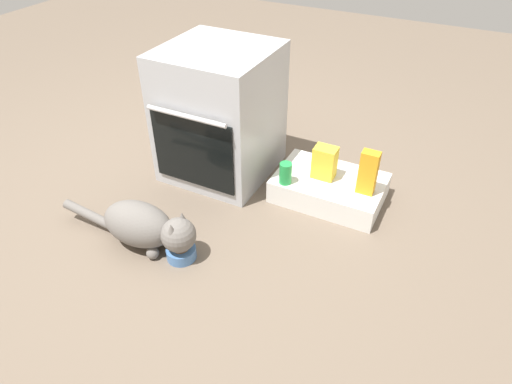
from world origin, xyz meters
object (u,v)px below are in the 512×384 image
at_px(food_bowl, 181,252).
at_px(snack_bag, 325,163).
at_px(juice_carton, 368,173).
at_px(cat, 145,226).
at_px(pantry_cabinet, 329,188).
at_px(oven, 220,114).
at_px(soda_can, 286,173).

relative_size(food_bowl, snack_bag, 0.79).
xyz_separation_m(juice_carton, snack_bag, (-0.24, 0.03, -0.03)).
bearing_deg(juice_carton, cat, -139.60).
height_order(cat, juice_carton, juice_carton).
relative_size(cat, juice_carton, 3.24).
relative_size(pantry_cabinet, juice_carton, 2.43).
height_order(juice_carton, snack_bag, juice_carton).
bearing_deg(snack_bag, juice_carton, -7.79).
bearing_deg(oven, soda_can, -16.21).
xyz_separation_m(food_bowl, juice_carton, (0.67, 0.72, 0.22)).
bearing_deg(food_bowl, oven, 105.36).
bearing_deg(soda_can, food_bowl, -113.34).
height_order(pantry_cabinet, juice_carton, juice_carton).
xyz_separation_m(pantry_cabinet, juice_carton, (0.20, -0.04, 0.19)).
distance_m(cat, soda_can, 0.77).
xyz_separation_m(oven, juice_carton, (0.87, -0.02, -0.12)).
bearing_deg(cat, pantry_cabinet, 47.54).
xyz_separation_m(food_bowl, soda_can, (0.26, 0.61, 0.16)).
relative_size(oven, pantry_cabinet, 1.28).
bearing_deg(oven, snack_bag, 0.88).
xyz_separation_m(cat, soda_can, (0.45, 0.62, 0.07)).
bearing_deg(cat, oven, 89.27).
relative_size(food_bowl, juice_carton, 0.59).
bearing_deg(pantry_cabinet, oven, -178.91).
bearing_deg(juice_carton, pantry_cabinet, 169.83).
bearing_deg(snack_bag, food_bowl, -119.37).
bearing_deg(pantry_cabinet, cat, -130.61).
bearing_deg(snack_bag, soda_can, -138.03).
bearing_deg(oven, pantry_cabinet, 1.09).
xyz_separation_m(food_bowl, snack_bag, (0.43, 0.76, 0.19)).
height_order(cat, snack_bag, snack_bag).
distance_m(pantry_cabinet, juice_carton, 0.28).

